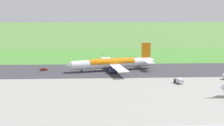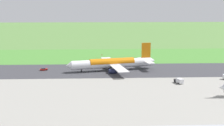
# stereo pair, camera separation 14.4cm
# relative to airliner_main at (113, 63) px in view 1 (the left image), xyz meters

# --- Properties ---
(ground_plane) EXTENTS (800.00, 800.00, 0.00)m
(ground_plane) POSITION_rel_airliner_main_xyz_m (3.94, 0.08, -4.35)
(ground_plane) COLOR #547F3D
(runway_asphalt) EXTENTS (600.00, 37.76, 0.06)m
(runway_asphalt) POSITION_rel_airliner_main_xyz_m (3.94, 0.08, -4.32)
(runway_asphalt) COLOR #38383D
(runway_asphalt) RESTS_ON ground
(apron_concrete) EXTENTS (440.00, 110.00, 0.05)m
(apron_concrete) POSITION_rel_airliner_main_xyz_m (3.94, 56.75, -4.33)
(apron_concrete) COLOR gray
(apron_concrete) RESTS_ON ground
(grass_verge_foreground) EXTENTS (600.00, 80.00, 0.04)m
(grass_verge_foreground) POSITION_rel_airliner_main_xyz_m (3.94, -41.22, -4.33)
(grass_verge_foreground) COLOR #478534
(grass_verge_foreground) RESTS_ON ground
(airliner_main) EXTENTS (53.76, 44.29, 15.88)m
(airliner_main) POSITION_rel_airliner_main_xyz_m (0.00, 0.00, 0.00)
(airliner_main) COLOR white
(airliner_main) RESTS_ON ground
(service_car_followme) EXTENTS (4.56, 3.08, 1.62)m
(service_car_followme) POSITION_rel_airliner_main_xyz_m (40.65, -1.44, -3.51)
(service_car_followme) COLOR #B21914
(service_car_followme) RESTS_ON ground
(service_truck_fuel) EXTENTS (4.04, 6.22, 2.65)m
(service_truck_fuel) POSITION_rel_airliner_main_xyz_m (-31.86, 30.81, -2.95)
(service_truck_fuel) COLOR black
(service_truck_fuel) RESTS_ON ground
(no_stopping_sign) EXTENTS (0.60, 0.10, 2.24)m
(no_stopping_sign) POSITION_rel_airliner_main_xyz_m (5.81, -42.65, -3.01)
(no_stopping_sign) COLOR slate
(no_stopping_sign) RESTS_ON ground
(traffic_cone_orange) EXTENTS (0.40, 0.40, 0.55)m
(traffic_cone_orange) POSITION_rel_airliner_main_xyz_m (9.41, -38.86, -4.08)
(traffic_cone_orange) COLOR orange
(traffic_cone_orange) RESTS_ON ground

